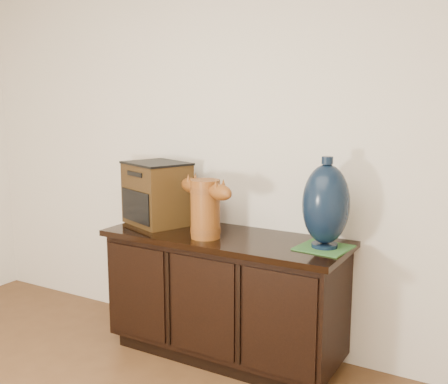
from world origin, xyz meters
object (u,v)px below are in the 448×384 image
Objects in this scene: sideboard at (225,295)px; spray_can at (215,211)px; terracotta_vessel at (205,205)px; tv_radio at (157,193)px; lamp_base at (326,205)px.

sideboard is 0.53m from spray_can.
terracotta_vessel reaches higher than spray_can.
tv_radio is at bearing -173.74° from terracotta_vessel.
terracotta_vessel is at bearing 3.96° from tv_radio.
tv_radio is 1.00× the size of lamp_base.
terracotta_vessel is 0.96× the size of tv_radio.
terracotta_vessel is 0.48m from tv_radio.
sideboard is at bearing 78.00° from terracotta_vessel.
spray_can is at bearing 133.89° from sideboard.
sideboard is 0.57m from terracotta_vessel.
sideboard is 0.86m from lamp_base.
lamp_base is 2.60× the size of spray_can.
tv_radio is 1.13m from lamp_base.
tv_radio is at bearing 174.80° from sideboard.
spray_can is (-0.19, 0.19, 0.46)m from sideboard.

